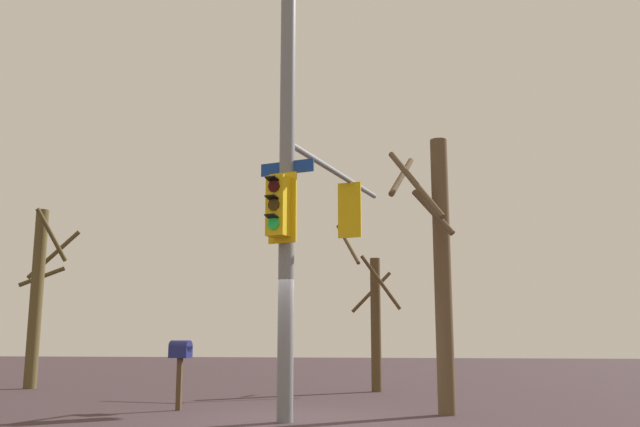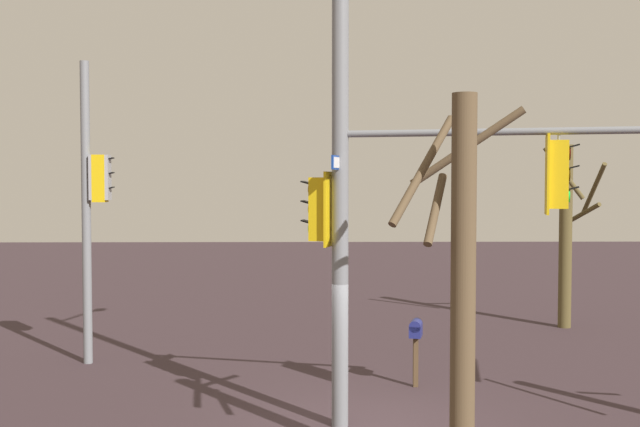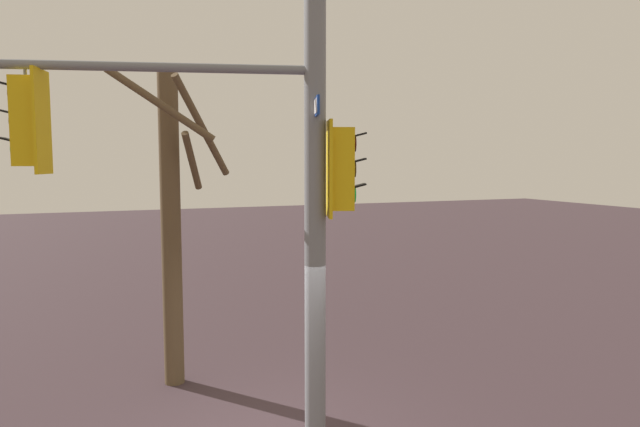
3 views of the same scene
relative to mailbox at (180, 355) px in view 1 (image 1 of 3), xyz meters
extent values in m
plane|color=#37292D|center=(2.56, -1.20, -1.11)|extent=(80.00, 80.00, 0.00)
cylinder|color=slate|center=(2.54, -1.68, 3.79)|extent=(0.29, 0.29, 9.79)
cylinder|color=slate|center=(3.20, 0.91, 3.98)|extent=(1.45, 5.22, 0.12)
cube|color=gold|center=(3.43, 1.81, 3.28)|extent=(0.42, 0.38, 1.10)
cube|color=gold|center=(3.39, 1.64, 3.28)|extent=(0.55, 0.17, 1.30)
cylinder|color=#2F0403|center=(3.47, 1.97, 3.62)|extent=(0.22, 0.08, 0.22)
cube|color=black|center=(3.49, 2.04, 3.74)|extent=(0.24, 0.21, 0.06)
cylinder|color=#352504|center=(3.47, 1.97, 3.28)|extent=(0.22, 0.08, 0.22)
cube|color=black|center=(3.49, 2.04, 3.40)|extent=(0.24, 0.21, 0.06)
cylinder|color=#19D147|center=(3.47, 1.97, 2.94)|extent=(0.22, 0.08, 0.22)
cube|color=black|center=(3.49, 2.04, 3.06)|extent=(0.24, 0.21, 0.06)
cylinder|color=slate|center=(3.43, 1.81, 3.91)|extent=(0.04, 0.04, 0.15)
cube|color=gold|center=(2.45, -2.04, 2.69)|extent=(0.43, 0.39, 1.10)
cube|color=gold|center=(2.50, -1.88, 2.69)|extent=(0.55, 0.21, 1.30)
cylinder|color=#2F0403|center=(2.40, -2.19, 3.03)|extent=(0.22, 0.09, 0.22)
cube|color=black|center=(2.37, -2.27, 3.15)|extent=(0.25, 0.22, 0.06)
cylinder|color=#352504|center=(2.40, -2.19, 2.69)|extent=(0.22, 0.09, 0.22)
cube|color=black|center=(2.37, -2.27, 2.81)|extent=(0.25, 0.22, 0.06)
cylinder|color=#19D147|center=(2.40, -2.19, 2.35)|extent=(0.22, 0.09, 0.22)
cube|color=black|center=(2.37, -2.27, 2.47)|extent=(0.25, 0.22, 0.06)
cube|color=navy|center=(2.54, -1.68, 3.49)|extent=(1.06, 0.34, 0.24)
cube|color=white|center=(2.54, -1.67, 3.49)|extent=(0.96, 0.29, 0.18)
cube|color=#4C3823|center=(0.00, 0.00, -0.58)|extent=(0.10, 0.10, 1.05)
cube|color=navy|center=(0.00, 0.00, 0.06)|extent=(0.49, 0.34, 0.24)
cylinder|color=navy|center=(0.00, 0.00, 0.18)|extent=(0.49, 0.34, 0.24)
cylinder|color=brown|center=(3.74, 5.51, 0.74)|extent=(0.29, 0.29, 3.70)
cylinder|color=brown|center=(3.60, 6.05, 1.66)|extent=(1.18, 0.41, 1.21)
cylinder|color=brown|center=(3.00, 5.15, 2.97)|extent=(0.83, 1.58, 1.35)
cylinder|color=brown|center=(3.92, 5.00, 1.86)|extent=(1.13, 0.48, 1.51)
cylinder|color=brown|center=(5.41, -0.13, 1.63)|extent=(0.34, 0.34, 5.48)
cylinder|color=brown|center=(4.92, -0.61, 3.35)|extent=(1.12, 1.13, 1.61)
cylinder|color=brown|center=(5.25, -0.48, 2.79)|extent=(0.85, 0.47, 1.00)
cylinder|color=brown|center=(4.64, 0.07, 3.67)|extent=(0.53, 1.64, 1.17)
cylinder|color=brown|center=(-6.38, 5.26, 1.55)|extent=(0.37, 0.37, 5.32)
cylinder|color=brown|center=(-6.60, 5.87, 2.22)|extent=(1.31, 0.58, 0.67)
cylinder|color=brown|center=(-5.90, 5.02, 3.39)|extent=(0.63, 1.10, 1.52)
cylinder|color=brown|center=(-6.38, 6.06, 2.93)|extent=(1.70, 0.13, 1.52)
camera|label=1|loc=(4.85, -13.88, 0.34)|focal=38.27mm
camera|label=2|loc=(15.84, -2.26, 3.20)|focal=43.33mm
camera|label=3|loc=(-4.42, 1.01, 2.79)|focal=31.32mm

